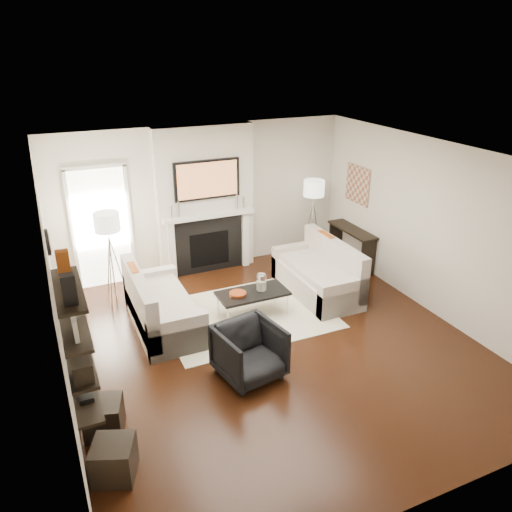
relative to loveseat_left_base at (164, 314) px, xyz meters
name	(u,v)px	position (x,y,z in m)	size (l,w,h in m)	color
room_envelope	(274,259)	(1.30, -1.12, 1.14)	(6.00, 6.00, 6.00)	black
chimney_breast	(205,201)	(1.30, 1.76, 1.14)	(1.80, 0.25, 2.70)	silver
fireplace_surround	(209,245)	(1.30, 1.62, 0.31)	(1.30, 0.02, 1.04)	black
firebox	(210,249)	(1.30, 1.62, 0.24)	(0.75, 0.02, 0.65)	black
mantel_pilaster_l	(172,251)	(0.58, 1.59, 0.34)	(0.12, 0.08, 1.10)	white
mantel_pilaster_r	(245,239)	(2.02, 1.59, 0.34)	(0.12, 0.08, 1.10)	white
mantel_shelf	(209,216)	(1.30, 1.57, 0.91)	(1.70, 0.18, 0.07)	white
tv_body	(207,180)	(1.30, 1.60, 1.57)	(1.20, 0.06, 0.70)	black
tv_screen	(208,180)	(1.30, 1.57, 1.57)	(1.10, 0.01, 0.62)	#BF723F
candlestick_l_tall	(179,210)	(0.75, 1.58, 1.09)	(0.04, 0.04, 0.30)	silver
candlestick_l_short	(171,212)	(0.62, 1.58, 1.06)	(0.04, 0.04, 0.24)	silver
candlestick_r_tall	(237,202)	(1.85, 1.58, 1.09)	(0.04, 0.04, 0.30)	silver
candlestick_r_short	(243,203)	(1.98, 1.58, 1.06)	(0.04, 0.04, 0.24)	silver
hallway_panel	(102,229)	(-0.55, 1.86, 0.84)	(0.90, 0.02, 2.10)	white
door_trim_l	(73,233)	(-1.03, 1.84, 0.84)	(0.06, 0.06, 2.16)	white
door_trim_r	(130,225)	(-0.07, 1.84, 0.84)	(0.06, 0.06, 2.16)	white
door_trim_top	(94,167)	(-0.55, 1.84, 1.92)	(1.02, 0.06, 0.06)	white
rug	(246,315)	(1.27, -0.19, -0.20)	(2.60, 2.00, 0.01)	#F0E9C5
loveseat_left_base	(164,314)	(0.00, 0.00, 0.00)	(0.85, 1.80, 0.42)	beige
loveseat_left_back	(140,300)	(-0.33, 0.00, 0.32)	(0.18, 1.80, 0.80)	beige
loveseat_left_arm_n	(178,336)	(0.00, -0.81, 0.09)	(0.85, 0.18, 0.60)	beige
loveseat_left_arm_s	(151,287)	(0.00, 0.81, 0.09)	(0.85, 0.18, 0.60)	beige
loveseat_left_cushion	(166,299)	(0.05, 0.00, 0.26)	(0.63, 1.44, 0.10)	beige
pillow_left_orange	(134,280)	(-0.33, 0.30, 0.52)	(0.10, 0.42, 0.42)	#9E4713
pillow_left_charcoal	(143,297)	(-0.33, -0.30, 0.51)	(0.10, 0.40, 0.40)	black
loveseat_right_base	(316,282)	(2.68, 0.02, 0.00)	(0.85, 1.80, 0.42)	beige
loveseat_right_back	(334,262)	(3.01, 0.02, 0.32)	(0.18, 1.80, 0.80)	beige
loveseat_right_arm_n	(343,298)	(2.68, -0.79, 0.09)	(0.85, 0.18, 0.60)	beige
loveseat_right_arm_s	(294,260)	(2.68, 0.83, 0.09)	(0.85, 0.18, 0.60)	beige
loveseat_right_cushion	(314,269)	(2.63, 0.02, 0.26)	(0.63, 1.44, 0.10)	beige
pillow_right_orange	(326,245)	(3.01, 0.32, 0.52)	(0.10, 0.42, 0.42)	#9E4713
pillow_right_charcoal	(345,258)	(3.01, -0.28, 0.51)	(0.10, 0.40, 0.40)	black
coffee_table	(253,293)	(1.36, -0.25, 0.19)	(1.10, 0.55, 0.04)	black
coffee_leg_nw	(228,318)	(0.86, -0.47, -0.02)	(0.02, 0.02, 0.38)	silver
coffee_leg_ne	(287,305)	(1.86, -0.47, -0.02)	(0.02, 0.02, 0.38)	silver
coffee_leg_sw	(218,305)	(0.86, -0.03, -0.02)	(0.02, 0.02, 0.38)	silver
coffee_leg_se	(275,293)	(1.86, -0.03, -0.02)	(0.02, 0.02, 0.38)	silver
hurricane_glass	(261,282)	(1.51, -0.25, 0.35)	(0.15, 0.15, 0.27)	white
hurricane_candle	(261,286)	(1.51, -0.25, 0.29)	(0.11, 0.11, 0.17)	white
copper_bowl	(238,294)	(1.11, -0.25, 0.24)	(0.26, 0.26, 0.04)	#B1491D
armchair	(249,350)	(0.71, -1.64, 0.18)	(0.77, 0.72, 0.79)	black
lamp_left_post	(113,272)	(-0.55, 1.00, 0.39)	(0.02, 0.02, 1.20)	silver
lamp_left_shade	(107,222)	(-0.55, 1.00, 1.24)	(0.40, 0.40, 0.30)	white
lamp_left_leg_a	(120,271)	(-0.44, 1.00, 0.39)	(0.02, 0.02, 1.25)	silver
lamp_left_leg_b	(109,270)	(-0.60, 1.10, 0.39)	(0.02, 0.02, 1.25)	silver
lamp_left_leg_c	(111,275)	(-0.60, 0.91, 0.39)	(0.02, 0.02, 1.25)	silver
lamp_right_post	(312,230)	(3.35, 1.37, 0.39)	(0.02, 0.02, 1.20)	silver
lamp_right_shade	(314,188)	(3.35, 1.37, 1.24)	(0.40, 0.40, 0.30)	white
lamp_right_leg_a	(317,229)	(3.46, 1.37, 0.39)	(0.02, 0.02, 1.25)	silver
lamp_right_leg_b	(307,229)	(3.30, 1.47, 0.39)	(0.02, 0.02, 1.25)	silver
lamp_right_leg_c	(312,232)	(3.30, 1.28, 0.39)	(0.02, 0.02, 1.25)	silver
console_top	(352,230)	(3.87, 0.76, 0.52)	(0.35, 1.20, 0.04)	black
console_leg_n	(368,259)	(3.87, 0.21, 0.14)	(0.30, 0.04, 0.71)	black
console_leg_s	(335,239)	(3.87, 1.31, 0.14)	(0.30, 0.04, 0.71)	black
wall_art	(358,185)	(4.03, 0.93, 1.34)	(0.03, 0.70, 0.70)	#A27251
shelf_bottom	(86,394)	(-1.32, -2.12, 0.49)	(0.25, 1.00, 0.04)	black
shelf_lower	(80,362)	(-1.32, -2.12, 0.89)	(0.25, 1.00, 0.04)	black
shelf_upper	(74,327)	(-1.32, -2.12, 1.29)	(0.25, 1.00, 0.04)	black
shelf_top	(68,290)	(-1.32, -2.12, 1.69)	(0.25, 1.00, 0.04)	black
decor_magfile_a	(69,290)	(-1.32, -2.44, 1.85)	(0.12, 0.10, 0.28)	black
decor_magfile_b	(63,264)	(-1.32, -1.87, 1.85)	(0.12, 0.10, 0.28)	#9E4713
decor_frame_a	(75,325)	(-1.32, -2.31, 1.42)	(0.04, 0.30, 0.22)	white
decor_frame_b	(70,303)	(-1.32, -1.80, 1.40)	(0.04, 0.22, 0.18)	black
decor_wine_rack	(82,370)	(-1.32, -2.43, 1.01)	(0.18, 0.25, 0.20)	black
decor_box_small	(77,344)	(-1.32, -1.90, 0.97)	(0.15, 0.12, 0.12)	black
decor_books	(86,396)	(-1.32, -2.20, 0.53)	(0.14, 0.20, 0.05)	black
decor_box_tall	(81,369)	(-1.32, -1.81, 0.60)	(0.10, 0.10, 0.18)	white
clock_rim	(48,242)	(-1.43, -0.22, 1.49)	(0.34, 0.34, 0.04)	black
clock_face	(50,242)	(-1.40, -0.22, 1.49)	(0.29, 0.29, 0.01)	white
ottoman_near	(104,417)	(-1.17, -1.93, -0.01)	(0.40, 0.40, 0.40)	black
ottoman_far	(114,460)	(-1.17, -2.59, -0.01)	(0.40, 0.40, 0.40)	black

